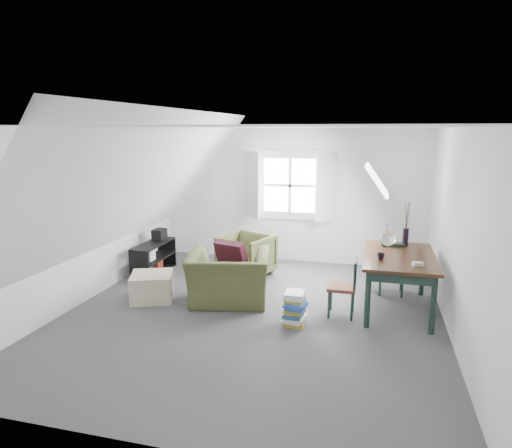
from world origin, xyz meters
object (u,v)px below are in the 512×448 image
(armchair_far, at_px, (246,276))
(ottoman, at_px, (152,287))
(dining_table, at_px, (399,262))
(media_shelf, at_px, (153,260))
(dining_chair_far, at_px, (392,267))
(dining_chair_near, at_px, (344,286))
(armchair_near, at_px, (229,302))
(magazine_stack, at_px, (295,308))

(armchair_far, bearing_deg, ottoman, -106.05)
(ottoman, distance_m, dining_table, 3.55)
(armchair_far, height_order, media_shelf, media_shelf)
(dining_chair_far, bearing_deg, dining_chair_near, 71.85)
(dining_table, distance_m, dining_chair_near, 0.85)
(media_shelf, bearing_deg, dining_chair_far, 3.59)
(ottoman, height_order, media_shelf, media_shelf)
(armchair_near, xyz_separation_m, armchair_far, (-0.09, 1.24, 0.00))
(armchair_near, xyz_separation_m, media_shelf, (-1.69, 0.94, 0.24))
(armchair_near, bearing_deg, dining_chair_near, 165.35)
(magazine_stack, bearing_deg, armchair_far, 123.33)
(armchair_near, relative_size, media_shelf, 1.08)
(dining_table, bearing_deg, media_shelf, 168.53)
(dining_chair_far, xyz_separation_m, media_shelf, (-3.98, 0.00, -0.19))
(dining_chair_far, relative_size, media_shelf, 0.79)
(armchair_far, bearing_deg, magazine_stack, -36.46)
(dining_chair_near, relative_size, magazine_stack, 1.85)
(dining_table, xyz_separation_m, dining_chair_near, (-0.70, -0.40, -0.27))
(ottoman, distance_m, dining_chair_near, 2.79)
(dining_chair_far, height_order, magazine_stack, dining_chair_far)
(dining_chair_far, relative_size, magazine_stack, 1.96)
(dining_chair_near, height_order, media_shelf, dining_chair_near)
(dining_chair_near, bearing_deg, magazine_stack, -59.49)
(media_shelf, bearing_deg, magazine_stack, -24.27)
(ottoman, distance_m, media_shelf, 1.26)
(dining_chair_near, bearing_deg, dining_table, 113.27)
(armchair_far, xyz_separation_m, dining_chair_near, (1.74, -1.31, 0.41))
(ottoman, relative_size, dining_chair_far, 0.71)
(armchair_far, relative_size, magazine_stack, 1.88)
(armchair_far, bearing_deg, dining_table, -0.18)
(armchair_far, height_order, dining_chair_near, dining_chair_near)
(dining_chair_near, relative_size, media_shelf, 0.75)
(ottoman, xyz_separation_m, dining_table, (3.48, 0.51, 0.49))
(armchair_near, bearing_deg, armchair_far, -97.94)
(dining_table, distance_m, magazine_stack, 1.61)
(dining_chair_far, xyz_separation_m, magazine_stack, (-1.23, -1.46, -0.22))
(armchair_near, relative_size, magazine_stack, 2.67)
(dining_table, xyz_separation_m, magazine_stack, (-1.29, -0.84, -0.47))
(armchair_far, xyz_separation_m, media_shelf, (-1.60, -0.29, 0.24))
(armchair_far, xyz_separation_m, dining_chair_far, (2.38, -0.30, 0.44))
(dining_chair_near, bearing_deg, armchair_far, -133.39)
(dining_chair_near, distance_m, magazine_stack, 0.76)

